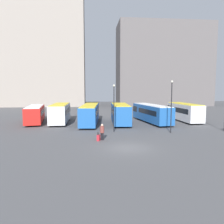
# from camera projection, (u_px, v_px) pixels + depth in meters

# --- Properties ---
(ground_plane) EXTENTS (160.00, 160.00, 0.00)m
(ground_plane) POSITION_uv_depth(u_px,v_px,m) (128.00, 148.00, 20.74)
(ground_plane) COLOR #4C4C4F
(building_block_left) EXTENTS (29.45, 10.56, 42.88)m
(building_block_left) POSITION_uv_depth(u_px,v_px,m) (39.00, 41.00, 71.43)
(building_block_left) COLOR gray
(building_block_left) RESTS_ON ground_plane
(building_block_right) EXTENTS (31.75, 12.58, 27.76)m
(building_block_right) POSITION_uv_depth(u_px,v_px,m) (163.00, 66.00, 76.06)
(building_block_right) COLOR #5B5656
(building_block_right) RESTS_ON ground_plane
(bus_0) EXTENTS (3.85, 9.93, 2.80)m
(bus_0) POSITION_uv_depth(u_px,v_px,m) (35.00, 114.00, 36.55)
(bus_0) COLOR red
(bus_0) RESTS_ON ground_plane
(bus_1) EXTENTS (2.66, 9.28, 3.15)m
(bus_1) POSITION_uv_depth(u_px,v_px,m) (60.00, 113.00, 36.26)
(bus_1) COLOR silver
(bus_1) RESTS_ON ground_plane
(bus_2) EXTENTS (3.28, 12.11, 3.09)m
(bus_2) POSITION_uv_depth(u_px,v_px,m) (90.00, 113.00, 35.45)
(bus_2) COLOR #1E56A3
(bus_2) RESTS_ON ground_plane
(bus_3) EXTENTS (2.98, 9.24, 3.18)m
(bus_3) POSITION_uv_depth(u_px,v_px,m) (120.00, 113.00, 35.30)
(bus_3) COLOR #1E56A3
(bus_3) RESTS_ON ground_plane
(bus_4) EXTENTS (4.11, 11.69, 3.00)m
(bus_4) POSITION_uv_depth(u_px,v_px,m) (151.00, 113.00, 36.86)
(bus_4) COLOR #1E56A3
(bus_4) RESTS_ON ground_plane
(bus_5) EXTENTS (2.92, 9.37, 3.10)m
(bus_5) POSITION_uv_depth(u_px,v_px,m) (184.00, 112.00, 38.30)
(bus_5) COLOR silver
(bus_5) RESTS_ON ground_plane
(traveler) EXTENTS (0.60, 0.60, 1.79)m
(traveler) POSITION_uv_depth(u_px,v_px,m) (102.00, 131.00, 23.86)
(traveler) COLOR black
(traveler) RESTS_ON ground_plane
(suitcase) EXTENTS (0.42, 0.51, 0.97)m
(suitcase) POSITION_uv_depth(u_px,v_px,m) (99.00, 138.00, 23.59)
(suitcase) COLOR #B7232D
(suitcase) RESTS_ON ground_plane
(lamp_post_1) EXTENTS (0.28, 0.28, 6.18)m
(lamp_post_1) POSITION_uv_depth(u_px,v_px,m) (114.00, 104.00, 28.34)
(lamp_post_1) COLOR black
(lamp_post_1) RESTS_ON ground_plane
(lamp_post_2) EXTENTS (0.28, 0.28, 6.66)m
(lamp_post_2) POSITION_uv_depth(u_px,v_px,m) (171.00, 103.00, 27.63)
(lamp_post_2) COLOR black
(lamp_post_2) RESTS_ON ground_plane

